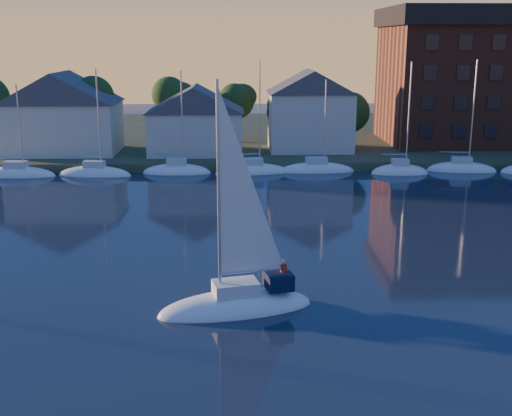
{
  "coord_description": "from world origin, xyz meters",
  "views": [
    {
      "loc": [
        -1.43,
        -20.15,
        14.2
      ],
      "look_at": [
        0.04,
        22.0,
        3.17
      ],
      "focal_mm": 45.0,
      "sensor_mm": 36.0,
      "label": 1
    }
  ],
  "objects_px": {
    "clubhouse_centre": "(196,119)",
    "hero_sailboat": "(238,300)",
    "clubhouse_west": "(62,112)",
    "clubhouse_east": "(310,109)",
    "condo_block": "(502,75)"
  },
  "relations": [
    {
      "from": "clubhouse_east",
      "to": "condo_block",
      "type": "height_order",
      "value": "condo_block"
    },
    {
      "from": "clubhouse_centre",
      "to": "hero_sailboat",
      "type": "bearing_deg",
      "value": -83.96
    },
    {
      "from": "clubhouse_centre",
      "to": "condo_block",
      "type": "relative_size",
      "value": 0.37
    },
    {
      "from": "condo_block",
      "to": "hero_sailboat",
      "type": "distance_m",
      "value": 64.09
    },
    {
      "from": "clubhouse_east",
      "to": "hero_sailboat",
      "type": "relative_size",
      "value": 0.78
    },
    {
      "from": "clubhouse_centre",
      "to": "clubhouse_east",
      "type": "relative_size",
      "value": 1.1
    },
    {
      "from": "condo_block",
      "to": "clubhouse_west",
      "type": "bearing_deg",
      "value": -172.93
    },
    {
      "from": "clubhouse_centre",
      "to": "clubhouse_east",
      "type": "distance_m",
      "value": 14.17
    },
    {
      "from": "clubhouse_centre",
      "to": "hero_sailboat",
      "type": "xyz_separation_m",
      "value": [
        4.73,
        -44.76,
        -4.56
      ]
    },
    {
      "from": "clubhouse_west",
      "to": "condo_block",
      "type": "height_order",
      "value": "condo_block"
    },
    {
      "from": "clubhouse_east",
      "to": "hero_sailboat",
      "type": "height_order",
      "value": "hero_sailboat"
    },
    {
      "from": "clubhouse_east",
      "to": "clubhouse_west",
      "type": "bearing_deg",
      "value": -178.09
    },
    {
      "from": "clubhouse_east",
      "to": "hero_sailboat",
      "type": "xyz_separation_m",
      "value": [
        -9.27,
        -46.76,
        -5.43
      ]
    },
    {
      "from": "clubhouse_west",
      "to": "clubhouse_east",
      "type": "bearing_deg",
      "value": 1.91
    },
    {
      "from": "clubhouse_west",
      "to": "clubhouse_centre",
      "type": "height_order",
      "value": "clubhouse_west"
    }
  ]
}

